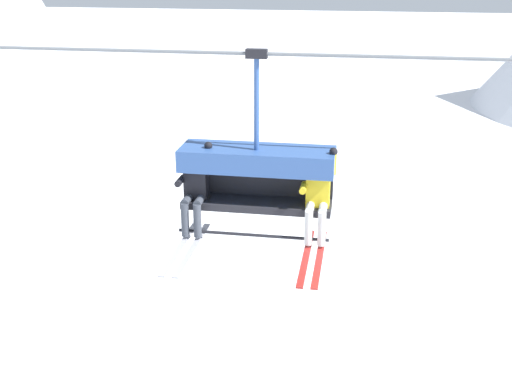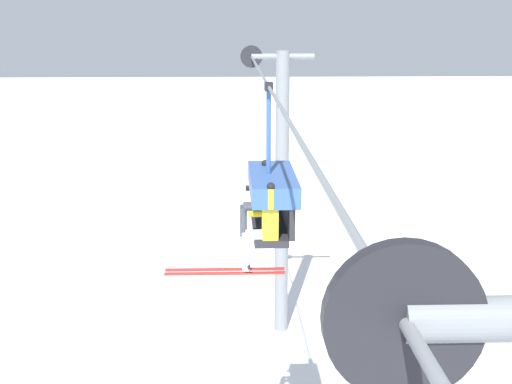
% 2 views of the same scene
% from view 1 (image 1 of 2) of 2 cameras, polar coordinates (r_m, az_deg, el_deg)
% --- Properties ---
extents(lift_cable, '(19.65, 0.05, 0.05)m').
position_cam_1_polar(lift_cable, '(8.44, 1.10, 12.17)').
color(lift_cable, slate).
extents(chairlift_chair, '(2.13, 0.74, 2.50)m').
position_cam_1_polar(chairlift_chair, '(8.89, 0.13, 2.13)').
color(chairlift_chair, '#232328').
extents(skier_black, '(0.48, 1.70, 1.34)m').
position_cam_1_polar(skier_black, '(8.96, -5.48, 0.30)').
color(skier_black, black).
extents(skier_yellow, '(0.48, 1.70, 1.34)m').
position_cam_1_polar(skier_yellow, '(8.69, 5.49, -0.34)').
color(skier_yellow, yellow).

